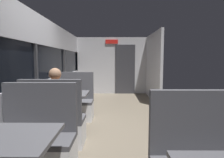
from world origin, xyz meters
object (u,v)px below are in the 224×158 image
at_px(dining_table_near_window, 3,147).
at_px(bench_mid_window_facing_entry, 73,105).
at_px(bench_near_window_facing_entry, 37,146).
at_px(dining_table_mid_window, 65,98).
at_px(bench_mid_window_facing_end, 55,126).
at_px(seated_passenger, 55,112).

relative_size(dining_table_near_window, bench_mid_window_facing_entry, 0.82).
relative_size(bench_near_window_facing_entry, dining_table_mid_window, 1.22).
bearing_deg(dining_table_near_window, bench_mid_window_facing_end, 90.00).
height_order(dining_table_mid_window, bench_mid_window_facing_entry, bench_mid_window_facing_entry).
distance_m(dining_table_near_window, seated_passenger, 1.51).
distance_m(dining_table_mid_window, bench_mid_window_facing_entry, 0.77).
height_order(bench_near_window_facing_entry, bench_mid_window_facing_end, same).
bearing_deg(bench_mid_window_facing_end, bench_near_window_facing_entry, -90.00).
height_order(bench_near_window_facing_entry, dining_table_mid_window, bench_near_window_facing_entry).
bearing_deg(seated_passenger, bench_mid_window_facing_end, -90.00).
relative_size(bench_near_window_facing_entry, bench_mid_window_facing_entry, 1.00).
bearing_deg(bench_mid_window_facing_end, dining_table_mid_window, 90.00).
height_order(bench_mid_window_facing_end, bench_mid_window_facing_entry, same).
bearing_deg(dining_table_near_window, seated_passenger, 90.00).
xyz_separation_m(dining_table_near_window, bench_mid_window_facing_entry, (0.00, 2.83, -0.31)).
bearing_deg(bench_mid_window_facing_entry, dining_table_mid_window, -90.00).
xyz_separation_m(bench_near_window_facing_entry, dining_table_mid_window, (0.00, 1.43, 0.31)).
relative_size(dining_table_mid_window, seated_passenger, 0.71).
bearing_deg(dining_table_near_window, bench_mid_window_facing_entry, 90.00).
bearing_deg(bench_mid_window_facing_entry, dining_table_near_window, -90.00).
distance_m(bench_near_window_facing_entry, bench_mid_window_facing_end, 0.73).
bearing_deg(dining_table_mid_window, bench_mid_window_facing_end, -90.00).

